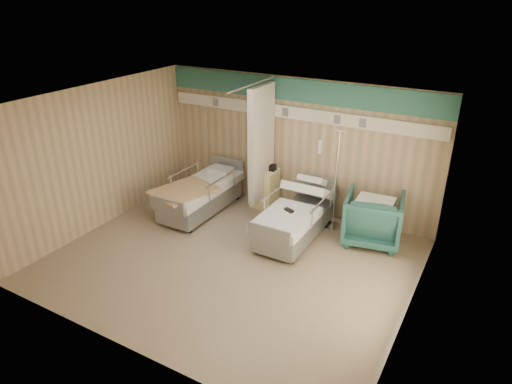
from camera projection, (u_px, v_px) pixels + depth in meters
ground at (232, 260)px, 8.06m from camera, size 6.00×5.00×0.00m
room_walls at (237, 157)px, 7.50m from camera, size 6.04×5.04×2.82m
bed_right at (295, 222)px, 8.69m from camera, size 1.00×2.16×0.63m
bed_left at (201, 198)px, 9.67m from camera, size 1.00×2.16×0.63m
bedside_cabinet at (265, 188)px, 9.87m from camera, size 0.50×0.48×0.85m
visitor_armchair at (373, 218)px, 8.47m from camera, size 1.21×1.23×0.96m
waffle_blanket at (376, 193)px, 8.25m from camera, size 0.70×0.63×0.08m
iv_stand_right at (334, 208)px, 9.00m from camera, size 0.36×0.36×2.02m
iv_stand_left at (209, 175)px, 10.63m from camera, size 0.34×0.34×1.93m
call_remote at (289, 210)px, 8.40m from camera, size 0.21×0.15×0.04m
tan_blanket at (184, 191)px, 9.20m from camera, size 1.25×1.42×0.04m
toiletry_bag at (270, 167)px, 9.66m from camera, size 0.24×0.16×0.13m
white_cup at (257, 166)px, 9.70m from camera, size 0.12×0.12×0.14m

